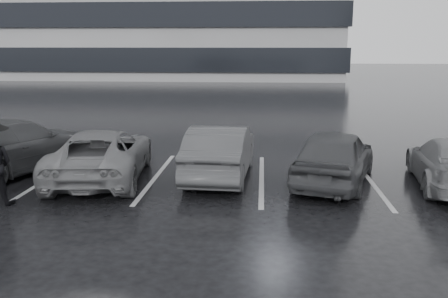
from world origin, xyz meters
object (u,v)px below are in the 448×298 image
car_main (335,156)px  car_west_a (220,151)px  car_west_b (102,154)px  car_west_c (12,146)px

car_main → car_west_a: (-2.91, 0.39, -0.00)m
car_main → car_west_b: size_ratio=0.87×
car_west_b → car_main: bearing=173.9°
car_west_b → car_west_c: size_ratio=0.92×
car_west_a → car_west_b: bearing=10.4°
car_west_b → car_west_c: bearing=-16.7°
car_west_b → car_west_c: 2.70m
car_west_a → car_west_b: car_west_a is taller
car_west_c → car_west_b: bearing=-171.7°
car_west_a → car_west_c: (-5.70, 0.07, 0.05)m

